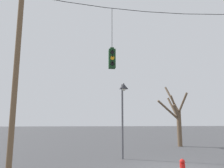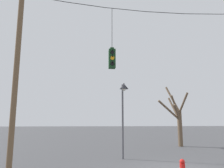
# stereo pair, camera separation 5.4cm
# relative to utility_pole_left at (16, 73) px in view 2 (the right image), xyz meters

# --- Properties ---
(utility_pole_left) EXTENTS (0.27, 0.27, 9.25)m
(utility_pole_left) POSITION_rel_utility_pole_left_xyz_m (0.00, 0.00, 0.00)
(utility_pole_left) COLOR brown
(utility_pole_left) RESTS_ON ground_plane
(span_wire) EXTENTS (15.36, 0.03, 0.63)m
(span_wire) POSITION_rel_utility_pole_left_xyz_m (7.68, -0.00, 3.83)
(span_wire) COLOR black
(traffic_light_over_intersection) EXTENTS (0.34, 0.58, 3.33)m
(traffic_light_over_intersection) POSITION_rel_utility_pole_left_xyz_m (4.72, -0.00, 0.91)
(traffic_light_over_intersection) COLOR #143819
(street_lamp) EXTENTS (0.56, 0.95, 4.68)m
(street_lamp) POSITION_rel_utility_pole_left_xyz_m (5.74, 2.66, -0.91)
(street_lamp) COLOR #515156
(street_lamp) RESTS_ON ground_plane
(bare_tree) EXTENTS (2.64, 3.18, 5.83)m
(bare_tree) POSITION_rel_utility_pole_left_xyz_m (12.00, 9.29, -1.96)
(bare_tree) COLOR brown
(bare_tree) RESTS_ON ground_plane
(fire_hydrant) EXTENTS (0.22, 0.30, 0.75)m
(fire_hydrant) POSITION_rel_utility_pole_left_xyz_m (7.46, -1.76, -4.23)
(fire_hydrant) COLOR red
(fire_hydrant) RESTS_ON ground_plane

